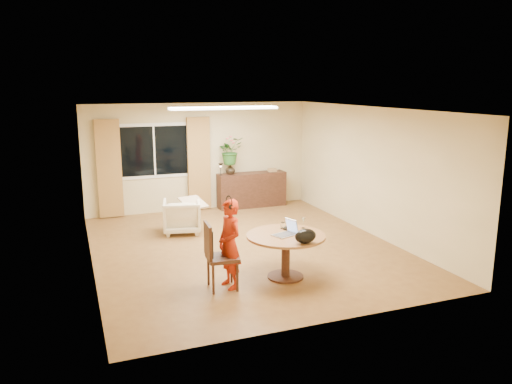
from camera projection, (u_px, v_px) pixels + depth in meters
floor at (245, 248)px, 9.46m from camera, size 6.50×6.50×0.00m
ceiling at (244, 109)px, 8.91m from camera, size 6.50×6.50×0.00m
wall_back at (200, 157)px, 12.15m from camera, size 5.50×0.00×5.50m
wall_left at (87, 192)px, 8.23m from camera, size 0.00×6.50×6.50m
wall_right at (372, 171)px, 10.14m from camera, size 0.00×6.50×6.50m
window at (154, 151)px, 11.71m from camera, size 1.70×0.03×1.30m
curtain_left at (109, 169)px, 11.35m from camera, size 0.55×0.08×2.25m
curtain_right at (199, 164)px, 12.08m from camera, size 0.55×0.08×2.25m
ceiling_panel at (224, 108)px, 10.01m from camera, size 2.20×0.35×0.05m
dining_table at (286, 244)px, 7.89m from camera, size 1.25×1.25×0.71m
dining_chair at (222, 256)px, 7.48m from camera, size 0.53×0.49×1.03m
child at (230, 244)px, 7.49m from camera, size 0.55×0.42×1.37m
laptop at (284, 228)px, 7.80m from camera, size 0.44×0.36×0.25m
tumbler at (283, 225)px, 8.17m from camera, size 0.09×0.09×0.11m
wine_glass at (303, 223)px, 8.19m from camera, size 0.07×0.07×0.19m
pot_lid at (290, 228)px, 8.18m from camera, size 0.31×0.31×0.04m
handbag at (305, 236)px, 7.40m from camera, size 0.34×0.20×0.23m
armchair at (182, 216)px, 10.36m from camera, size 0.89×0.91×0.70m
throw at (193, 199)px, 10.32m from camera, size 0.58×0.65×0.03m
sideboard at (252, 190)px, 12.55m from camera, size 1.73×0.42×0.86m
vase at (230, 169)px, 12.24m from camera, size 0.30×0.30×0.25m
bouquet at (230, 151)px, 12.14m from camera, size 0.73×0.68×0.66m
book_stack at (272, 170)px, 12.64m from camera, size 0.23×0.18×0.09m
desk_lamp at (221, 169)px, 12.10m from camera, size 0.16×0.16×0.31m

